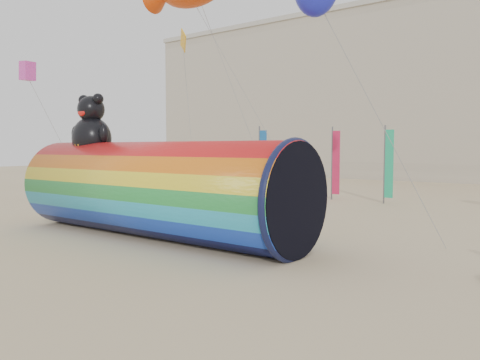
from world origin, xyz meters
The scene contains 4 objects.
ground centered at (0.00, 0.00, 0.00)m, with size 160.00×160.00×0.00m, color #CCB58C.
hotel_building centered at (-12.00, 45.95, 10.31)m, with size 60.40×15.40×20.60m.
windsock_assembly centered at (-2.49, -0.38, 2.09)m, with size 13.68×4.17×6.30m.
festival_banners centered at (-2.54, 15.54, 2.64)m, with size 8.12×3.98×5.20m.
Camera 1 is at (11.98, -13.73, 3.73)m, focal length 35.00 mm.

